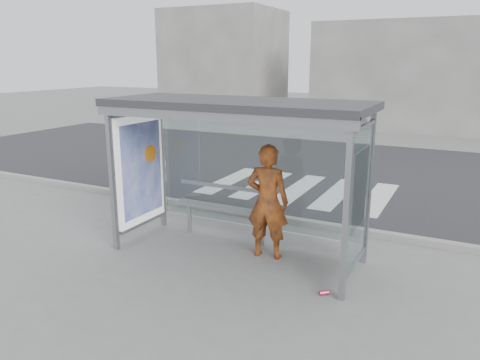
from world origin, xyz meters
name	(u,v)px	position (x,y,z in m)	size (l,w,h in m)	color
ground	(236,255)	(0.00, 0.00, 0.00)	(80.00, 80.00, 0.00)	slate
road	(343,171)	(0.00, 7.00, 0.00)	(30.00, 10.00, 0.01)	#242426
curb	(279,218)	(0.00, 1.95, 0.06)	(30.00, 0.18, 0.12)	gray
crosswalk	(299,189)	(-0.50, 4.50, 0.00)	(4.55, 3.00, 0.00)	silver
bus_shelter	(218,138)	(-0.37, 0.06, 1.98)	(4.25, 1.65, 2.62)	gray
building_left	(225,64)	(-10.00, 18.00, 3.00)	(6.00, 5.00, 6.00)	slate
building_center	(404,76)	(0.00, 18.00, 2.50)	(8.00, 5.00, 5.00)	slate
person	(268,202)	(0.48, 0.20, 0.96)	(0.70, 0.46, 1.93)	#D75B14
bench	(225,208)	(-0.53, 0.58, 0.60)	(1.96, 0.24, 1.01)	gray
soda_can	(324,293)	(1.75, -0.68, 0.04)	(0.07, 0.07, 0.13)	#D94066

